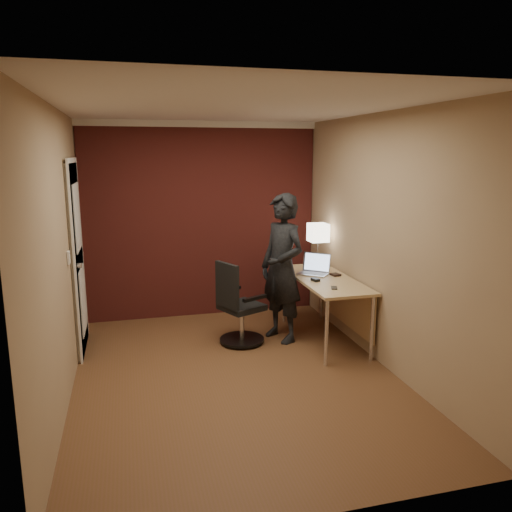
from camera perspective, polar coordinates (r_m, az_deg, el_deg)
The scene contains 9 objects.
room at distance 6.02m, azimuth -8.16°, elevation 4.52°, with size 4.00×4.00×4.00m.
desk at distance 5.73m, azimuth 8.49°, elevation -3.69°, with size 0.60×1.50×0.73m.
desk_lamp at distance 6.15m, azimuth 7.11°, elevation 2.60°, with size 0.22×0.22×0.54m.
laptop at distance 5.84m, azimuth 6.74°, elevation -1.38°, with size 0.42×0.41×0.23m.
mouse at distance 5.51m, azimuth 6.80°, elevation -2.70°, with size 0.06×0.10×0.03m, color black.
phone at distance 5.25m, azimuth 8.92°, elevation -3.61°, with size 0.06×0.12×0.01m, color black.
wallet at distance 5.79m, azimuth 9.05°, elevation -2.12°, with size 0.09×0.11×0.02m, color black.
office_chair at distance 5.57m, azimuth -2.13°, elevation -6.06°, with size 0.55×0.59×0.93m.
person at distance 5.61m, azimuth 3.01°, elevation -1.40°, with size 0.61×0.40×1.68m, color black.
Camera 1 is at (-0.93, -4.40, 2.11)m, focal length 35.00 mm.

